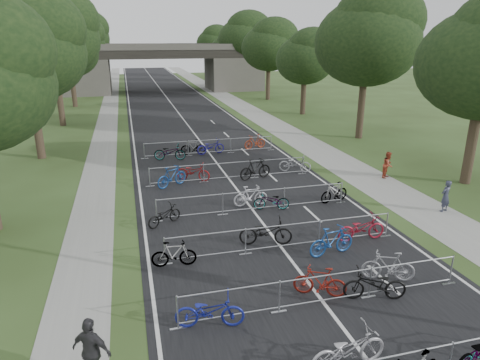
{
  "coord_description": "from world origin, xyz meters",
  "views": [
    {
      "loc": [
        -5.53,
        -3.22,
        7.98
      ],
      "look_at": [
        -0.26,
        16.64,
        1.1
      ],
      "focal_mm": 32.0,
      "sensor_mm": 36.0,
      "label": 1
    }
  ],
  "objects_px": {
    "pedestrian_a": "(446,196)",
    "pedestrian_c": "(92,351)",
    "pedestrian_b": "(388,165)",
    "overpass_bridge": "(161,68)"
  },
  "relations": [
    {
      "from": "pedestrian_b",
      "to": "pedestrian_c",
      "type": "height_order",
      "value": "pedestrian_c"
    },
    {
      "from": "overpass_bridge",
      "to": "pedestrian_b",
      "type": "xyz_separation_m",
      "value": [
        9.2,
        -46.99,
        -2.75
      ]
    },
    {
      "from": "pedestrian_c",
      "to": "pedestrian_b",
      "type": "bearing_deg",
      "value": -111.29
    },
    {
      "from": "pedestrian_a",
      "to": "pedestrian_c",
      "type": "xyz_separation_m",
      "value": [
        -15.64,
        -6.93,
        0.1
      ]
    },
    {
      "from": "pedestrian_c",
      "to": "overpass_bridge",
      "type": "bearing_deg",
      "value": -65.29
    },
    {
      "from": "pedestrian_b",
      "to": "pedestrian_c",
      "type": "xyz_separation_m",
      "value": [
        -16.0,
        -12.26,
        0.09
      ]
    },
    {
      "from": "pedestrian_a",
      "to": "pedestrian_b",
      "type": "distance_m",
      "value": 5.34
    },
    {
      "from": "overpass_bridge",
      "to": "pedestrian_a",
      "type": "height_order",
      "value": "overpass_bridge"
    },
    {
      "from": "pedestrian_a",
      "to": "pedestrian_c",
      "type": "relative_size",
      "value": 0.89
    },
    {
      "from": "overpass_bridge",
      "to": "pedestrian_b",
      "type": "relative_size",
      "value": 19.66
    }
  ]
}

